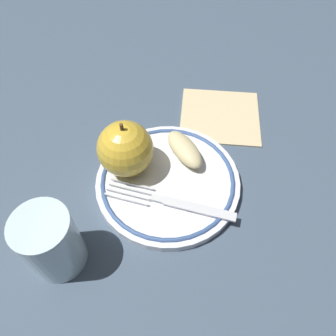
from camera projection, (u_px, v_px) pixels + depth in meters
ground_plane at (155, 183)px, 0.45m from camera, size 2.00×2.00×0.00m
plate at (168, 180)px, 0.44m from camera, size 0.19×0.19×0.02m
apple_red_whole at (125, 149)px, 0.42m from camera, size 0.07×0.07×0.08m
apple_slice_front at (184, 149)px, 0.45m from camera, size 0.07×0.08×0.02m
fork at (174, 202)px, 0.41m from camera, size 0.17×0.05×0.00m
drinking_glass at (51, 243)px, 0.35m from camera, size 0.06×0.06×0.09m
napkin_folded at (220, 115)px, 0.52m from camera, size 0.13×0.12×0.01m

